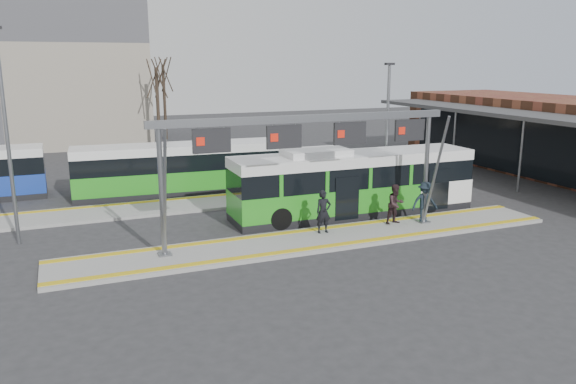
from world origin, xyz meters
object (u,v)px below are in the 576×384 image
Objects in this scene: passenger_b at (396,204)px; hero_bus at (353,184)px; gantry at (311,140)px; passenger_a at (323,212)px; passenger_c at (425,202)px.

hero_bus is at bearing 98.13° from passenger_b.
passenger_a is at bearing 23.18° from gantry.
passenger_c is at bearing -1.08° from passenger_a.
passenger_c is at bearing -54.84° from hero_bus.
passenger_b is 0.96× the size of passenger_c.
passenger_a is at bearing -172.94° from passenger_c.
hero_bus reaches higher than passenger_c.
passenger_c is (2.10, -3.06, -0.44)m from hero_bus.
gantry is 5.54m from passenger_b.
passenger_b is (4.49, 0.35, -3.23)m from gantry.
gantry reaches higher than passenger_c.
passenger_b is (0.75, -2.71, -0.48)m from hero_bus.
passenger_c is (5.03, -0.35, 0.02)m from passenger_a.
passenger_c is (5.84, -0.00, -3.18)m from gantry.
hero_bus is 6.71× the size of passenger_b.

